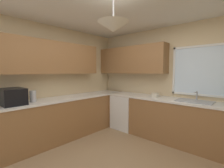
% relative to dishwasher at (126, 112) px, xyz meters
% --- Properties ---
extents(room_shell, '(4.07, 4.06, 2.60)m').
position_rel_dishwasher_xyz_m(room_shell, '(0.62, -1.13, 1.31)').
color(room_shell, beige).
rests_on(room_shell, ground_plane).
extents(counter_run_left, '(0.65, 3.67, 0.92)m').
position_rel_dishwasher_xyz_m(counter_run_left, '(-0.66, -1.63, 0.02)').
color(counter_run_left, olive).
rests_on(counter_run_left, ground_plane).
extents(counter_run_back, '(3.16, 0.65, 0.92)m').
position_rel_dishwasher_xyz_m(counter_run_back, '(1.21, 0.03, 0.02)').
color(counter_run_back, olive).
rests_on(counter_run_back, ground_plane).
extents(dishwasher, '(0.60, 0.60, 0.87)m').
position_rel_dishwasher_xyz_m(dishwasher, '(0.00, 0.00, 0.00)').
color(dishwasher, white).
rests_on(dishwasher, ground_plane).
extents(microwave, '(0.48, 0.36, 0.29)m').
position_rel_dishwasher_xyz_m(microwave, '(-0.66, -2.44, 0.63)').
color(microwave, black).
rests_on(microwave, counter_run_left).
extents(kettle, '(0.12, 0.12, 0.22)m').
position_rel_dishwasher_xyz_m(kettle, '(-0.64, -2.10, 0.59)').
color(kettle, '#B7B7BC').
rests_on(kettle, counter_run_left).
extents(sink_assembly, '(0.65, 0.40, 0.19)m').
position_rel_dishwasher_xyz_m(sink_assembly, '(1.64, 0.04, 0.49)').
color(sink_assembly, '#9EA0A5').
rests_on(sink_assembly, counter_run_back).
extents(bowl, '(0.18, 0.18, 0.09)m').
position_rel_dishwasher_xyz_m(bowl, '(0.82, 0.03, 0.53)').
color(bowl, beige).
rests_on(bowl, counter_run_back).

